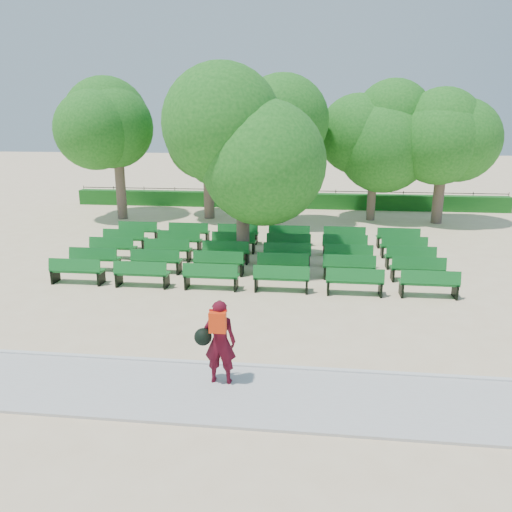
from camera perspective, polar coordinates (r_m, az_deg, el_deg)
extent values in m
plane|color=beige|center=(17.01, 0.63, -2.68)|extent=(120.00, 120.00, 0.00)
cube|color=#B7B6B2|center=(10.30, -3.86, -15.45)|extent=(30.00, 2.20, 0.06)
cube|color=silver|center=(11.27, -2.79, -12.38)|extent=(30.00, 0.12, 0.10)
cube|color=#165719|center=(30.50, 3.41, 6.36)|extent=(26.00, 0.70, 0.90)
cube|color=#126823|center=(18.74, 0.06, 0.46)|extent=(1.78, 0.60, 0.06)
cube|color=#126823|center=(18.48, -0.02, 1.03)|extent=(1.76, 0.24, 0.41)
cylinder|color=brown|center=(18.61, -1.51, 3.84)|extent=(0.49, 0.49, 3.08)
ellipsoid|color=#236D1D|center=(18.25, -1.57, 12.26)|extent=(4.33, 4.33, 3.90)
imported|color=#4C0A18|center=(10.25, -4.14, -9.76)|extent=(0.66, 0.44, 1.79)
cube|color=red|center=(9.85, -4.41, -7.56)|extent=(0.33, 0.17, 0.42)
sphere|color=black|center=(10.21, -6.08, -9.17)|extent=(0.36, 0.36, 0.36)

